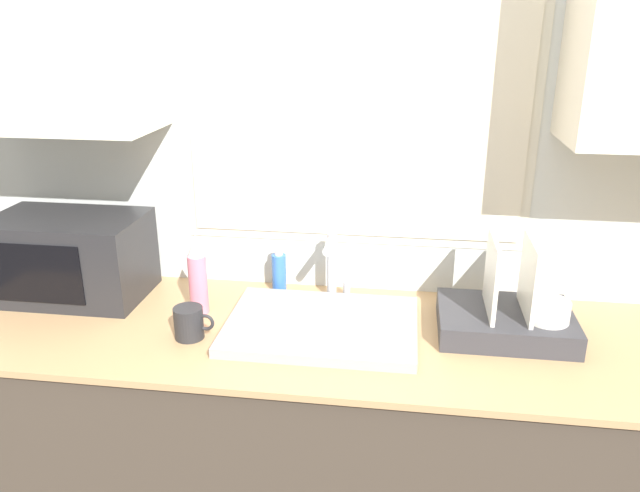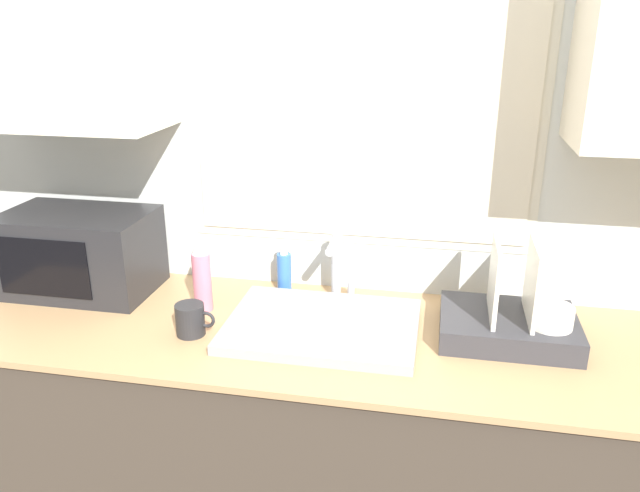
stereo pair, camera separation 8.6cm
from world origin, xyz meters
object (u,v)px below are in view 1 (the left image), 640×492
Objects in this scene: spray_bottle at (198,276)px; mug_near_sink at (189,323)px; dish_rack at (509,316)px; faucet at (333,263)px; microwave at (70,257)px; soap_bottle at (279,272)px.

spray_bottle reaches higher than mug_near_sink.
mug_near_sink is at bearing -170.36° from dish_rack.
dish_rack is 0.93m from mug_near_sink.
microwave is at bearing -174.25° from faucet.
mug_near_sink is (0.03, -0.16, -0.08)m from spray_bottle.
dish_rack reaches higher than spray_bottle.
dish_rack is (1.40, -0.08, -0.08)m from microwave.
spray_bottle is at bearing 179.51° from dish_rack.
dish_rack is (0.54, -0.17, -0.07)m from faucet.
microwave reaches higher than faucet.
microwave is 1.89× the size of spray_bottle.
faucet is at bearing 5.75° from microwave.
mug_near_sink is at bearing -25.82° from microwave.
microwave is 0.54m from mug_near_sink.
dish_rack is at bearing -17.02° from faucet.
faucet is at bearing 40.41° from mug_near_sink.
spray_bottle is at bearing -158.65° from faucet.
faucet is 0.20m from soap_bottle.
faucet is at bearing 21.35° from spray_bottle.
microwave is at bearing 154.18° from mug_near_sink.
faucet is 0.57m from dish_rack.
microwave is 3.01× the size of soap_bottle.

